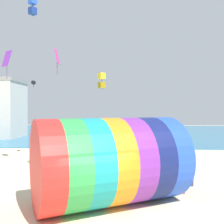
# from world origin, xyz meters

# --- Properties ---
(ground_plane) EXTENTS (120.00, 120.00, 0.00)m
(ground_plane) POSITION_xyz_m (0.00, 0.00, 0.00)
(ground_plane) COLOR beige
(sea) EXTENTS (120.00, 40.00, 0.10)m
(sea) POSITION_xyz_m (0.00, 37.22, 0.05)
(sea) COLOR teal
(sea) RESTS_ON ground
(giant_inflatable_tube) EXTENTS (7.36, 6.25, 3.77)m
(giant_inflatable_tube) POSITION_xyz_m (0.24, 1.89, 1.88)
(giant_inflatable_tube) COLOR red
(giant_inflatable_tube) RESTS_ON ground
(kite_handler) EXTENTS (0.42, 0.35, 1.59)m
(kite_handler) POSITION_xyz_m (4.48, 4.69, 0.81)
(kite_handler) COLOR #383D56
(kite_handler) RESTS_ON ground
(kite_magenta_diamond) EXTENTS (0.27, 0.67, 1.61)m
(kite_magenta_diamond) POSITION_xyz_m (-3.37, 6.40, 7.45)
(kite_magenta_diamond) COLOR #D1339E
(kite_black_parafoil) EXTENTS (0.78, 1.22, 0.60)m
(kite_black_parafoil) POSITION_xyz_m (-7.09, 12.26, 6.52)
(kite_black_parafoil) COLOR black
(kite_purple_diamond) EXTENTS (1.16, 1.00, 2.64)m
(kite_purple_diamond) POSITION_xyz_m (-10.07, 13.53, 8.89)
(kite_purple_diamond) COLOR purple
(kite_blue_box) EXTENTS (0.59, 0.59, 1.21)m
(kite_blue_box) POSITION_xyz_m (-5.29, 7.34, 11.08)
(kite_blue_box) COLOR blue
(kite_yellow_box) EXTENTS (0.73, 0.73, 1.49)m
(kite_yellow_box) POSITION_xyz_m (-1.28, 13.83, 6.84)
(kite_yellow_box) COLOR yellow
(bystander_near_water) EXTENTS (0.30, 0.40, 1.64)m
(bystander_near_water) POSITION_xyz_m (-1.37, 13.21, 0.84)
(bystander_near_water) COLOR black
(bystander_near_water) RESTS_ON ground
(bystander_mid_beach) EXTENTS (0.42, 0.39, 1.57)m
(bystander_mid_beach) POSITION_xyz_m (-0.70, 12.18, 0.79)
(bystander_mid_beach) COLOR black
(bystander_mid_beach) RESTS_ON ground
(cooler_box) EXTENTS (0.60, 0.50, 0.36)m
(cooler_box) POSITION_xyz_m (3.63, 3.59, 0.18)
(cooler_box) COLOR red
(cooler_box) RESTS_ON ground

